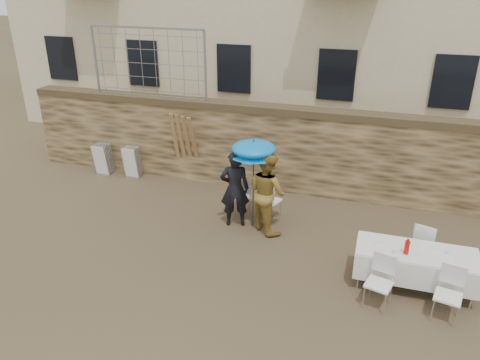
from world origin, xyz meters
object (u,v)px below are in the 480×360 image
(man_suit, at_px, (235,189))
(table_chair_front_left, at_px, (379,283))
(table_chair_front_right, at_px, (448,295))
(chair_stack_left, at_px, (106,157))
(woman_dress, at_px, (267,192))
(banquet_table, at_px, (417,253))
(soda_bottle, at_px, (407,247))
(chair_stack_right, at_px, (134,160))
(couple_chair_left, at_px, (242,195))
(couple_chair_right, at_px, (271,199))
(umbrella, at_px, (254,151))
(table_chair_back, at_px, (425,244))

(man_suit, xyz_separation_m, table_chair_front_left, (3.23, -2.00, -0.42))
(table_chair_front_right, height_order, chair_stack_left, table_chair_front_right)
(woman_dress, relative_size, banquet_table, 0.88)
(woman_dress, xyz_separation_m, soda_bottle, (2.88, -1.40, -0.02))
(man_suit, height_order, chair_stack_right, man_suit)
(couple_chair_left, distance_m, banquet_table, 4.24)
(couple_chair_right, relative_size, banquet_table, 0.46)
(woman_dress, distance_m, banquet_table, 3.33)
(man_suit, height_order, umbrella, umbrella)
(couple_chair_left, xyz_separation_m, chair_stack_right, (-3.57, 1.27, -0.02))
(woman_dress, height_order, couple_chair_left, woman_dress)
(banquet_table, height_order, table_chair_front_left, table_chair_front_left)
(umbrella, xyz_separation_m, table_chair_front_left, (2.83, -2.10, -1.32))
(umbrella, height_order, chair_stack_left, umbrella)
(banquet_table, bearing_deg, couple_chair_left, 154.87)
(table_chair_back, bearing_deg, couple_chair_right, 1.24)
(table_chair_front_right, bearing_deg, chair_stack_right, 166.35)
(man_suit, bearing_deg, table_chair_back, 154.78)
(banquet_table, bearing_deg, table_chair_back, 75.96)
(couple_chair_left, bearing_deg, chair_stack_left, -36.49)
(table_chair_front_right, xyz_separation_m, table_chair_back, (-0.30, 1.55, 0.00))
(couple_chair_right, bearing_deg, table_chair_front_right, 163.88)
(table_chair_back, bearing_deg, umbrella, 9.33)
(woman_dress, relative_size, table_chair_front_right, 1.92)
(chair_stack_left, bearing_deg, couple_chair_right, -13.84)
(couple_chair_right, bearing_deg, umbrella, 75.23)
(couple_chair_left, distance_m, table_chair_front_right, 5.03)
(table_chair_front_right, bearing_deg, table_chair_front_left, -167.85)
(banquet_table, distance_m, soda_bottle, 0.30)
(soda_bottle, relative_size, chair_stack_right, 0.28)
(soda_bottle, height_order, table_chair_front_left, soda_bottle)
(couple_chair_left, distance_m, table_chair_back, 4.16)
(couple_chair_right, bearing_deg, woman_dress, 114.12)
(table_chair_front_right, height_order, table_chair_back, same)
(umbrella, relative_size, banquet_table, 0.91)
(umbrella, bearing_deg, couple_chair_left, 131.63)
(table_chair_front_right, xyz_separation_m, chair_stack_right, (-7.90, 3.82, -0.02))
(table_chair_front_right, bearing_deg, soda_bottle, 151.55)
(man_suit, bearing_deg, table_chair_front_left, 129.40)
(man_suit, xyz_separation_m, table_chair_front_right, (4.33, -2.00, -0.42))
(umbrella, height_order, soda_bottle, umbrella)
(couple_chair_left, xyz_separation_m, table_chair_front_right, (4.33, -2.55, 0.00))
(couple_chair_left, height_order, chair_stack_left, couple_chair_left)
(umbrella, xyz_separation_m, table_chair_front_right, (3.93, -2.10, -1.32))
(man_suit, distance_m, couple_chair_left, 0.69)
(banquet_table, xyz_separation_m, chair_stack_left, (-8.30, 3.07, -0.27))
(table_chair_front_right, bearing_deg, banquet_table, 135.84)
(woman_dress, xyz_separation_m, table_chair_back, (3.28, -0.45, -0.44))
(man_suit, relative_size, table_chair_back, 1.87)
(table_chair_front_right, distance_m, chair_stack_left, 9.60)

